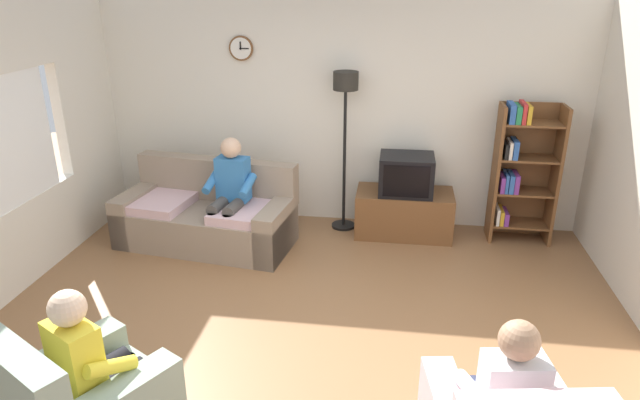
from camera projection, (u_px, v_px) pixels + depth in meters
ground_plane at (304, 343)px, 4.54m from camera, size 12.00×12.00×0.00m
back_wall_assembly at (340, 110)px, 6.49m from camera, size 6.20×0.17×2.70m
couch at (207, 217)px, 6.18m from camera, size 2.00×1.13×0.90m
tv_stand at (404, 213)px, 6.41m from camera, size 1.10×0.56×0.52m
tv at (406, 174)px, 6.21m from camera, size 0.60×0.49×0.44m
bookshelf at (520, 169)px, 6.11m from camera, size 0.68×0.36×1.59m
floor_lamp at (345, 108)px, 6.16m from camera, size 0.28×0.28×1.85m
person_on_couch at (230, 189)px, 5.90m from camera, size 0.55×0.57×1.24m
person_in_left_armchair at (91, 358)px, 3.41m from camera, size 0.61×0.63×1.12m
person_in_right_armchair at (504, 391)px, 3.14m from camera, size 0.56×0.58×1.12m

